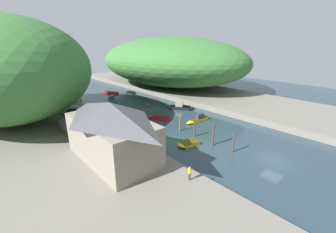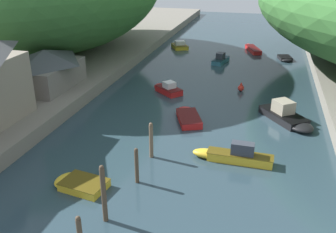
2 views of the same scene
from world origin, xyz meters
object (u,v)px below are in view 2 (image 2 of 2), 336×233
Objects in this scene: boat_moored_right at (179,45)px; boat_cabin_cruiser at (232,155)px; boat_white_cruiser at (167,88)px; boat_red_skiff at (285,59)px; boat_yellow_tender at (287,116)px; channel_buoy_near at (241,87)px; boat_far_upstream at (79,183)px; boat_navy_launch at (188,116)px; boat_far_right_bank at (252,48)px; boathouse_shed at (46,68)px; boat_open_rowboat at (222,59)px.

boat_cabin_cruiser is at bearing -98.20° from boat_moored_right.
boat_white_cruiser reaches higher than boat_moored_right.
boat_red_skiff is 22.69m from boat_yellow_tender.
boat_cabin_cruiser is 16.05m from channel_buoy_near.
boat_far_upstream is at bearing 54.94° from boat_red_skiff.
boat_navy_launch is 4.77× the size of channel_buoy_near.
boat_cabin_cruiser is (0.64, -36.12, 0.17)m from boat_far_right_bank.
boathouse_shed is 1.84× the size of boat_moored_right.
boat_yellow_tender is 31.12m from boat_moored_right.
boat_navy_launch is 1.10× the size of boat_moored_right.
boat_far_right_bank is 20.08m from channel_buoy_near.
boat_open_rowboat is at bearing 66.85° from boat_navy_launch.
boat_yellow_tender is (4.82, -27.61, 0.23)m from boat_far_right_bank.
boat_far_upstream is at bearing -86.30° from boat_open_rowboat.
boat_red_skiff is 26.20m from boat_navy_launch.
boat_moored_right is (8.14, 26.44, -2.97)m from boathouse_shed.
boat_cabin_cruiser is 1.80× the size of boat_red_skiff.
boat_cabin_cruiser is 1.33× the size of boat_moored_right.
boat_navy_launch is (-9.03, -1.79, -0.24)m from boat_yellow_tender.
boat_white_cruiser is at bearing 97.95° from boat_navy_launch.
boathouse_shed is 1.38× the size of boat_cabin_cruiser.
boat_yellow_tender is at bearing -53.65° from boat_open_rowboat.
boat_cabin_cruiser is at bearing -68.64° from boat_open_rowboat.
boat_moored_right is at bearing 13.05° from boat_far_upstream.
boat_red_skiff is 0.67× the size of boat_navy_launch.
channel_buoy_near reaches higher than boat_red_skiff.
boat_white_cruiser is 14.97m from boat_open_rowboat.
boat_open_rowboat is (-3.80, -8.32, 0.13)m from boat_far_right_bank.
boat_white_cruiser is 7.79m from boat_navy_launch.
boat_far_upstream is 0.86× the size of boat_moored_right.
boat_yellow_tender is 1.35× the size of boat_moored_right.
boat_open_rowboat is at bearing 10.33° from boat_cabin_cruiser.
boat_far_right_bank is at bearing -21.61° from boat_moored_right.
boat_far_upstream is (-0.81, -19.58, -0.16)m from boat_white_cruiser.
boat_moored_right is at bearing 150.83° from boat_open_rowboat.
boat_white_cruiser is at bearing 23.20° from boathouse_shed.
boat_red_skiff is at bearing 47.12° from boat_navy_launch.
boathouse_shed reaches higher than boat_far_upstream.
boat_far_right_bank is at bearing 20.76° from boat_white_cruiser.
boathouse_shed reaches higher than boat_cabin_cruiser.
boathouse_shed is 7.95× the size of channel_buoy_near.
boathouse_shed is at bearing -117.44° from boat_open_rowboat.
channel_buoy_near is at bearing -85.88° from boat_moored_right.
boathouse_shed is 34.26m from boat_far_right_bank.
boat_navy_launch is (-4.22, -29.41, -0.01)m from boat_far_right_bank.
boat_open_rowboat reaches higher than boat_far_upstream.
boat_open_rowboat is (-8.91, -3.39, 0.21)m from boat_red_skiff.
boathouse_shed is 1.34× the size of boat_far_right_bank.
boat_white_cruiser is 0.81× the size of boat_navy_launch.
boat_far_upstream is 34.30m from boat_open_rowboat.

